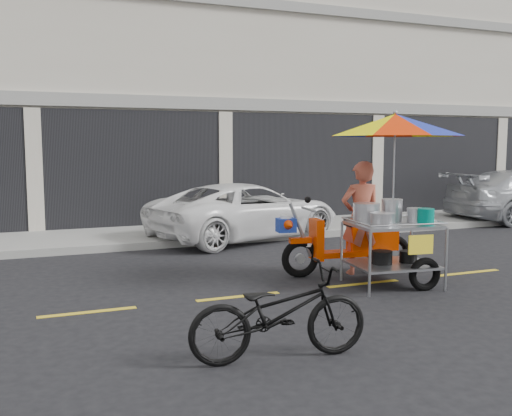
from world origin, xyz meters
name	(u,v)px	position (x,y,z in m)	size (l,w,h in m)	color
ground	(363,284)	(0.00, 0.00, 0.00)	(90.00, 90.00, 0.00)	black
sidewalk	(239,229)	(0.00, 5.50, 0.07)	(45.00, 3.00, 0.15)	gray
shophouse_block	(266,80)	(2.82, 10.59, 4.24)	(36.00, 8.11, 10.40)	beige
centerline	(363,284)	(0.00, 0.00, 0.00)	(42.00, 0.10, 0.01)	gold
white_pickup	(246,211)	(-0.16, 4.55, 0.62)	(2.06, 4.47, 1.24)	white
near_bicycle	(279,313)	(-2.42, -2.31, 0.47)	(0.62, 1.78, 0.94)	black
food_vendor_rig	(380,175)	(0.33, 0.11, 1.63)	(2.58, 2.28, 2.60)	black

